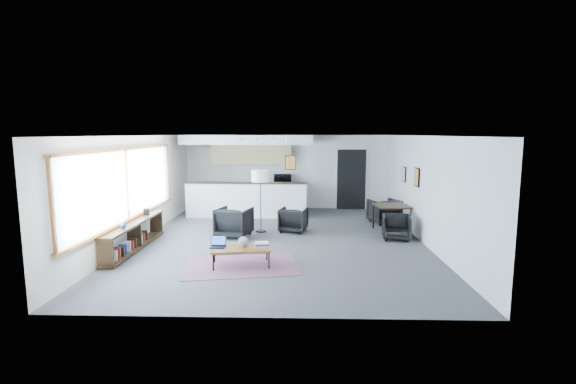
{
  "coord_description": "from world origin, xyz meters",
  "views": [
    {
      "loc": [
        0.5,
        -10.22,
        2.65
      ],
      "look_at": [
        0.19,
        0.4,
        1.16
      ],
      "focal_mm": 26.0,
      "sensor_mm": 36.0,
      "label": 1
    }
  ],
  "objects_px": {
    "book_stack": "(262,245)",
    "dining_chair_far": "(384,212)",
    "microwave": "(282,178)",
    "armchair_right": "(293,219)",
    "floor_lamp": "(261,178)",
    "coffee_table": "(241,249)",
    "ceramic_pot": "(244,242)",
    "armchair_left": "(234,221)",
    "laptop": "(218,244)",
    "dining_table": "(392,207)",
    "dining_chair_near": "(396,228)"
  },
  "relations": [
    {
      "from": "book_stack",
      "to": "armchair_right",
      "type": "xyz_separation_m",
      "value": [
        0.58,
        2.95,
        -0.07
      ]
    },
    {
      "from": "armchair_left",
      "to": "microwave",
      "type": "bearing_deg",
      "value": -91.66
    },
    {
      "from": "armchair_left",
      "to": "dining_chair_near",
      "type": "relative_size",
      "value": 1.43
    },
    {
      "from": "ceramic_pot",
      "to": "dining_table",
      "type": "distance_m",
      "value": 4.78
    },
    {
      "from": "floor_lamp",
      "to": "dining_chair_far",
      "type": "height_order",
      "value": "floor_lamp"
    },
    {
      "from": "dining_chair_far",
      "to": "ceramic_pot",
      "type": "bearing_deg",
      "value": 29.28
    },
    {
      "from": "dining_chair_far",
      "to": "dining_table",
      "type": "bearing_deg",
      "value": 70.54
    },
    {
      "from": "ceramic_pot",
      "to": "microwave",
      "type": "relative_size",
      "value": 0.39
    },
    {
      "from": "book_stack",
      "to": "microwave",
      "type": "height_order",
      "value": "microwave"
    },
    {
      "from": "laptop",
      "to": "dining_chair_far",
      "type": "height_order",
      "value": "dining_chair_far"
    },
    {
      "from": "ceramic_pot",
      "to": "book_stack",
      "type": "bearing_deg",
      "value": 8.44
    },
    {
      "from": "coffee_table",
      "to": "dining_table",
      "type": "height_order",
      "value": "dining_table"
    },
    {
      "from": "coffee_table",
      "to": "laptop",
      "type": "relative_size",
      "value": 4.15
    },
    {
      "from": "book_stack",
      "to": "microwave",
      "type": "xyz_separation_m",
      "value": [
        0.15,
        6.21,
        0.7
      ]
    },
    {
      "from": "coffee_table",
      "to": "microwave",
      "type": "bearing_deg",
      "value": 75.67
    },
    {
      "from": "dining_chair_far",
      "to": "microwave",
      "type": "distance_m",
      "value": 3.85
    },
    {
      "from": "book_stack",
      "to": "dining_table",
      "type": "bearing_deg",
      "value": 43.1
    },
    {
      "from": "laptop",
      "to": "ceramic_pot",
      "type": "height_order",
      "value": "ceramic_pot"
    },
    {
      "from": "armchair_left",
      "to": "dining_chair_near",
      "type": "height_order",
      "value": "armchair_left"
    },
    {
      "from": "laptop",
      "to": "ceramic_pot",
      "type": "xyz_separation_m",
      "value": [
        0.52,
        -0.02,
        0.05
      ]
    },
    {
      "from": "dining_chair_near",
      "to": "microwave",
      "type": "height_order",
      "value": "microwave"
    },
    {
      "from": "armchair_right",
      "to": "floor_lamp",
      "type": "xyz_separation_m",
      "value": [
        -0.88,
        -0.04,
        1.1
      ]
    },
    {
      "from": "laptop",
      "to": "microwave",
      "type": "xyz_separation_m",
      "value": [
        1.04,
        6.24,
        0.68
      ]
    },
    {
      "from": "ceramic_pot",
      "to": "dining_chair_near",
      "type": "xyz_separation_m",
      "value": [
        3.56,
        2.23,
        -0.2
      ]
    },
    {
      "from": "laptop",
      "to": "dining_chair_far",
      "type": "xyz_separation_m",
      "value": [
        4.15,
        4.11,
        -0.11
      ]
    },
    {
      "from": "dining_table",
      "to": "microwave",
      "type": "distance_m",
      "value": 4.45
    },
    {
      "from": "laptop",
      "to": "armchair_left",
      "type": "height_order",
      "value": "armchair_left"
    },
    {
      "from": "dining_chair_near",
      "to": "dining_chair_far",
      "type": "xyz_separation_m",
      "value": [
        0.07,
        1.91,
        0.05
      ]
    },
    {
      "from": "book_stack",
      "to": "dining_chair_near",
      "type": "bearing_deg",
      "value": 34.21
    },
    {
      "from": "book_stack",
      "to": "dining_chair_near",
      "type": "height_order",
      "value": "dining_chair_near"
    },
    {
      "from": "dining_table",
      "to": "book_stack",
      "type": "bearing_deg",
      "value": -136.9
    },
    {
      "from": "book_stack",
      "to": "dining_table",
      "type": "height_order",
      "value": "dining_table"
    },
    {
      "from": "book_stack",
      "to": "dining_table",
      "type": "xyz_separation_m",
      "value": [
        3.26,
        3.05,
        0.23
      ]
    },
    {
      "from": "armchair_right",
      "to": "microwave",
      "type": "bearing_deg",
      "value": -69.32
    },
    {
      "from": "coffee_table",
      "to": "armchair_right",
      "type": "distance_m",
      "value": 3.18
    },
    {
      "from": "coffee_table",
      "to": "dining_chair_far",
      "type": "xyz_separation_m",
      "value": [
        3.68,
        4.15,
        -0.01
      ]
    },
    {
      "from": "armchair_left",
      "to": "microwave",
      "type": "height_order",
      "value": "microwave"
    },
    {
      "from": "book_stack",
      "to": "dining_chair_far",
      "type": "height_order",
      "value": "dining_chair_far"
    },
    {
      "from": "coffee_table",
      "to": "armchair_right",
      "type": "relative_size",
      "value": 1.76
    },
    {
      "from": "floor_lamp",
      "to": "dining_chair_near",
      "type": "xyz_separation_m",
      "value": [
        3.49,
        -0.74,
        -1.17
      ]
    },
    {
      "from": "dining_chair_far",
      "to": "book_stack",
      "type": "bearing_deg",
      "value": 31.9
    },
    {
      "from": "ceramic_pot",
      "to": "dining_table",
      "type": "bearing_deg",
      "value": 40.58
    },
    {
      "from": "dining_chair_far",
      "to": "microwave",
      "type": "xyz_separation_m",
      "value": [
        -3.11,
        2.12,
        0.78
      ]
    },
    {
      "from": "coffee_table",
      "to": "floor_lamp",
      "type": "relative_size",
      "value": 0.75
    },
    {
      "from": "dining_chair_near",
      "to": "microwave",
      "type": "distance_m",
      "value": 5.12
    },
    {
      "from": "book_stack",
      "to": "microwave",
      "type": "bearing_deg",
      "value": 88.61
    },
    {
      "from": "ceramic_pot",
      "to": "book_stack",
      "type": "relative_size",
      "value": 0.65
    },
    {
      "from": "armchair_right",
      "to": "ceramic_pot",
      "type": "bearing_deg",
      "value": 85.53
    },
    {
      "from": "armchair_right",
      "to": "dining_chair_near",
      "type": "bearing_deg",
      "value": 176.62
    },
    {
      "from": "coffee_table",
      "to": "ceramic_pot",
      "type": "height_order",
      "value": "ceramic_pot"
    }
  ]
}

